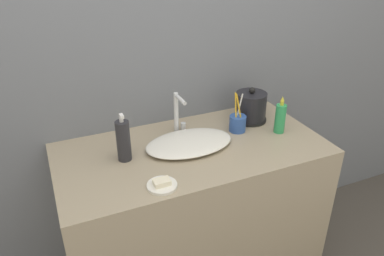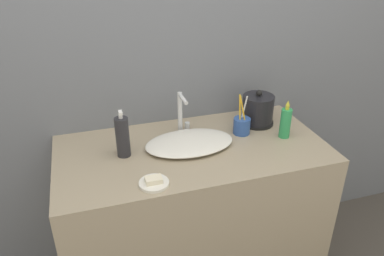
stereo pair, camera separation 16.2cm
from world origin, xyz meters
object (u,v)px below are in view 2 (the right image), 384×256
at_px(toothbrush_cup, 242,125).
at_px(faucet, 182,111).
at_px(lotion_bottle, 123,137).
at_px(electric_kettle, 258,111).
at_px(shampoo_bottle, 285,123).

bearing_deg(toothbrush_cup, faucet, 160.02).
bearing_deg(lotion_bottle, faucet, 23.94).
height_order(electric_kettle, lotion_bottle, lotion_bottle).
bearing_deg(shampoo_bottle, lotion_bottle, 175.64).
bearing_deg(faucet, toothbrush_cup, -19.98).
bearing_deg(faucet, lotion_bottle, -156.06).
xyz_separation_m(lotion_bottle, shampoo_bottle, (0.74, -0.06, -0.02)).
xyz_separation_m(faucet, electric_kettle, (0.39, -0.02, -0.04)).
relative_size(electric_kettle, toothbrush_cup, 0.89).
distance_m(electric_kettle, shampoo_bottle, 0.18).
relative_size(electric_kettle, shampoo_bottle, 0.97).
distance_m(faucet, lotion_bottle, 0.33).
height_order(faucet, toothbrush_cup, same).
relative_size(toothbrush_cup, lotion_bottle, 0.94).
relative_size(toothbrush_cup, shampoo_bottle, 1.08).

